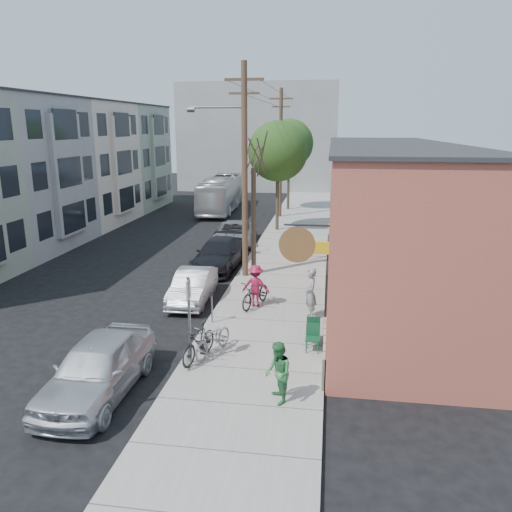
# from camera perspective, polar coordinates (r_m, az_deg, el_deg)

# --- Properties ---
(ground) EXTENTS (120.00, 120.00, 0.00)m
(ground) POSITION_cam_1_polar(r_m,az_deg,el_deg) (20.19, -10.91, -6.91)
(ground) COLOR black
(sidewalk) EXTENTS (4.50, 58.00, 0.15)m
(sidewalk) POSITION_cam_1_polar(r_m,az_deg,el_deg) (29.65, 3.93, 0.47)
(sidewalk) COLOR #9C9890
(sidewalk) RESTS_ON ground
(cafe_building) EXTENTS (6.60, 20.20, 6.61)m
(cafe_building) POSITION_cam_1_polar(r_m,az_deg,el_deg) (23.15, 14.63, 4.17)
(cafe_building) COLOR #AE5240
(cafe_building) RESTS_ON ground
(apartment_row) EXTENTS (6.30, 32.00, 9.00)m
(apartment_row) POSITION_cam_1_polar(r_m,az_deg,el_deg) (36.69, -21.81, 9.22)
(apartment_row) COLOR #939F86
(apartment_row) RESTS_ON ground
(end_cap_building) EXTENTS (18.00, 8.00, 12.00)m
(end_cap_building) POSITION_cam_1_polar(r_m,az_deg,el_deg) (60.27, 0.41, 13.41)
(end_cap_building) COLOR #969591
(end_cap_building) RESTS_ON ground
(sign_post) EXTENTS (0.07, 0.45, 2.80)m
(sign_post) POSITION_cam_1_polar(r_m,az_deg,el_deg) (15.42, -7.65, -6.37)
(sign_post) COLOR slate
(sign_post) RESTS_ON sidewalk
(parking_meter_near) EXTENTS (0.14, 0.14, 1.24)m
(parking_meter_near) POSITION_cam_1_polar(r_m,az_deg,el_deg) (18.73, -5.07, -5.21)
(parking_meter_near) COLOR slate
(parking_meter_near) RESTS_ON sidewalk
(parking_meter_far) EXTENTS (0.14, 0.14, 1.24)m
(parking_meter_far) POSITION_cam_1_polar(r_m,az_deg,el_deg) (29.16, -0.05, 2.10)
(parking_meter_far) COLOR slate
(parking_meter_far) RESTS_ON sidewalk
(utility_pole_near) EXTENTS (3.57, 0.28, 10.00)m
(utility_pole_near) POSITION_cam_1_polar(r_m,az_deg,el_deg) (23.76, -1.45, 10.02)
(utility_pole_near) COLOR #503A28
(utility_pole_near) RESTS_ON sidewalk
(utility_pole_far) EXTENTS (1.80, 0.28, 10.00)m
(utility_pole_far) POSITION_cam_1_polar(r_m,az_deg,el_deg) (40.40, 2.82, 11.84)
(utility_pole_far) COLOR #503A28
(utility_pole_far) RESTS_ON sidewalk
(tree_bare) EXTENTS (0.24, 0.24, 5.23)m
(tree_bare) POSITION_cam_1_polar(r_m,az_deg,el_deg) (24.52, -0.28, 3.94)
(tree_bare) COLOR #44392C
(tree_bare) RESTS_ON sidewalk
(tree_leafy_mid) EXTENTS (4.13, 4.13, 7.54)m
(tree_leafy_mid) POSITION_cam_1_polar(r_m,az_deg,el_deg) (35.02, 2.51, 11.85)
(tree_leafy_mid) COLOR #44392C
(tree_leafy_mid) RESTS_ON sidewalk
(tree_leafy_far) EXTENTS (4.19, 4.19, 7.78)m
(tree_leafy_far) POSITION_cam_1_polar(r_m,az_deg,el_deg) (44.09, 3.79, 12.69)
(tree_leafy_far) COLOR #44392C
(tree_leafy_far) RESTS_ON sidewalk
(patio_chair_a) EXTENTS (0.51, 0.51, 0.88)m
(patio_chair_a) POSITION_cam_1_polar(r_m,az_deg,el_deg) (16.63, 6.49, -9.36)
(patio_chair_a) COLOR #13452B
(patio_chair_a) RESTS_ON sidewalk
(patio_chair_b) EXTENTS (0.51, 0.51, 0.88)m
(patio_chair_b) POSITION_cam_1_polar(r_m,az_deg,el_deg) (17.19, 6.53, -8.53)
(patio_chair_b) COLOR #13452B
(patio_chair_b) RESTS_ON sidewalk
(patron_grey) EXTENTS (0.66, 0.83, 1.97)m
(patron_grey) POSITION_cam_1_polar(r_m,az_deg,el_deg) (19.19, 6.23, -4.25)
(patron_grey) COLOR #929398
(patron_grey) RESTS_ON sidewalk
(patron_green) EXTENTS (0.88, 0.99, 1.69)m
(patron_green) POSITION_cam_1_polar(r_m,az_deg,el_deg) (13.57, 2.53, -13.20)
(patron_green) COLOR #317B3F
(patron_green) RESTS_ON sidewalk
(cyclist) EXTENTS (1.14, 0.68, 1.74)m
(cyclist) POSITION_cam_1_polar(r_m,az_deg,el_deg) (20.34, -0.04, -3.41)
(cyclist) COLOR maroon
(cyclist) RESTS_ON sidewalk
(cyclist_bike) EXTENTS (1.41, 2.22, 1.10)m
(cyclist_bike) POSITION_cam_1_polar(r_m,az_deg,el_deg) (20.44, -0.04, -4.26)
(cyclist_bike) COLOR black
(cyclist_bike) RESTS_ON sidewalk
(parked_bike_a) EXTENTS (1.05, 2.03, 1.18)m
(parked_bike_a) POSITION_cam_1_polar(r_m,az_deg,el_deg) (16.00, -6.58, -9.78)
(parked_bike_a) COLOR black
(parked_bike_a) RESTS_ON sidewalk
(parked_bike_b) EXTENTS (1.30, 2.10, 1.04)m
(parked_bike_b) POSITION_cam_1_polar(r_m,az_deg,el_deg) (16.38, -4.91, -9.40)
(parked_bike_b) COLOR gray
(parked_bike_b) RESTS_ON sidewalk
(car_0) EXTENTS (1.99, 4.88, 1.66)m
(car_0) POSITION_cam_1_polar(r_m,az_deg,el_deg) (14.85, -17.64, -12.05)
(car_0) COLOR silver
(car_0) RESTS_ON ground
(car_1) EXTENTS (1.58, 4.16, 1.35)m
(car_1) POSITION_cam_1_polar(r_m,az_deg,el_deg) (21.53, -7.24, -3.46)
(car_1) COLOR silver
(car_1) RESTS_ON ground
(car_2) EXTENTS (2.38, 5.37, 1.53)m
(car_2) POSITION_cam_1_polar(r_m,az_deg,el_deg) (26.33, -4.23, 0.20)
(car_2) COLOR black
(car_2) RESTS_ON ground
(car_3) EXTENTS (2.73, 5.25, 1.41)m
(car_3) POSITION_cam_1_polar(r_m,az_deg,el_deg) (31.81, -2.45, 2.64)
(car_3) COLOR #929698
(car_3) RESTS_ON ground
(bus) EXTENTS (3.09, 10.87, 3.00)m
(bus) POSITION_cam_1_polar(r_m,az_deg,el_deg) (44.31, -4.04, 7.08)
(bus) COLOR silver
(bus) RESTS_ON ground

